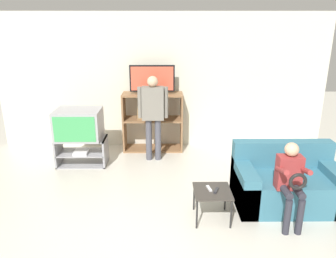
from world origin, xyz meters
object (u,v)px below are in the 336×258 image
object	(u,v)px
remote_control_black	(216,190)
person_standing_adult	(153,111)
person_seated_child	(291,178)
television_main	(79,124)
television_flat	(152,80)
remote_control_white	(209,188)
snack_table	(212,194)
media_shelf	(153,121)
tv_stand	(82,152)
couch	(286,184)

from	to	relation	value
remote_control_black	person_standing_adult	world-z (taller)	person_standing_adult
person_standing_adult	person_seated_child	bearing A→B (deg)	-49.30
television_main	person_standing_adult	size ratio (longest dim) A/B	0.50
television_main	television_flat	distance (m)	1.56
television_flat	remote_control_white	size ratio (longest dim) A/B	5.80
snack_table	media_shelf	bearing A→B (deg)	109.12
person_seated_child	snack_table	bearing A→B (deg)	173.44
remote_control_black	television_main	bearing A→B (deg)	162.93
tv_stand	person_seated_child	distance (m)	3.51
tv_stand	media_shelf	size ratio (longest dim) A/B	0.75
person_standing_adult	snack_table	bearing A→B (deg)	-67.05
television_flat	person_standing_adult	world-z (taller)	television_flat
television_flat	person_seated_child	bearing A→B (deg)	-54.91
media_shelf	television_flat	world-z (taller)	television_flat
media_shelf	television_flat	size ratio (longest dim) A/B	1.37
television_main	television_flat	world-z (taller)	television_flat
television_main	tv_stand	bearing A→B (deg)	-38.00
tv_stand	television_main	bearing A→B (deg)	142.00
person_standing_adult	media_shelf	bearing A→B (deg)	93.15
remote_control_black	person_seated_child	bearing A→B (deg)	16.28
remote_control_black	person_seated_child	world-z (taller)	person_seated_child
remote_control_white	person_standing_adult	xyz separation A→B (m)	(-0.77, 1.87, 0.52)
remote_control_black	television_flat	bearing A→B (deg)	132.20
television_main	person_seated_child	xyz separation A→B (m)	(3.01, -1.83, -0.11)
remote_control_white	remote_control_black	bearing A→B (deg)	-44.63
tv_stand	person_seated_child	bearing A→B (deg)	-31.28
media_shelf	television_main	bearing A→B (deg)	-151.35
tv_stand	television_flat	distance (m)	1.81
remote_control_black	person_standing_adult	distance (m)	2.16
media_shelf	person_seated_child	xyz separation A→B (m)	(1.76, -2.51, 0.05)
media_shelf	remote_control_black	distance (m)	2.58
tv_stand	media_shelf	xyz separation A→B (m)	(1.23, 0.70, 0.34)
tv_stand	person_standing_adult	distance (m)	1.44
person_seated_child	couch	bearing A→B (deg)	72.06
remote_control_white	couch	world-z (taller)	couch
remote_control_white	person_standing_adult	distance (m)	2.09
media_shelf	remote_control_black	xyz separation A→B (m)	(0.88, -2.42, -0.16)
snack_table	person_standing_adult	distance (m)	2.15
television_main	television_flat	size ratio (longest dim) A/B	0.92
remote_control_black	person_seated_child	size ratio (longest dim) A/B	0.14
television_main	remote_control_white	world-z (taller)	television_main
television_main	media_shelf	bearing A→B (deg)	28.65
television_main	snack_table	world-z (taller)	television_main
media_shelf	snack_table	bearing A→B (deg)	-70.88
person_standing_adult	person_seated_child	xyz separation A→B (m)	(1.73, -2.01, -0.30)
tv_stand	person_seated_child	size ratio (longest dim) A/B	0.82
television_flat	snack_table	distance (m)	2.73
snack_table	remote_control_black	bearing A→B (deg)	-18.72
remote_control_white	person_standing_adult	bearing A→B (deg)	100.20
couch	person_seated_child	size ratio (longest dim) A/B	1.34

